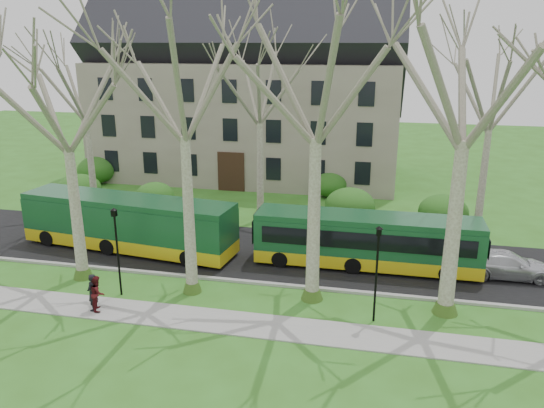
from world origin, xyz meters
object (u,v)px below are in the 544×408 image
(pedestrian_a, at_px, (92,292))
(pedestrian_b, at_px, (97,293))
(bus_lead, at_px, (128,223))
(bus_follow, at_px, (366,240))
(sedan, at_px, (506,265))

(pedestrian_a, xyz_separation_m, pedestrian_b, (0.20, 0.07, -0.04))
(pedestrian_a, height_order, pedestrian_b, pedestrian_a)
(bus_lead, height_order, bus_follow, bus_lead)
(bus_lead, height_order, sedan, bus_lead)
(bus_lead, relative_size, pedestrian_b, 7.78)
(bus_lead, distance_m, sedan, 20.80)
(bus_follow, bearing_deg, bus_lead, -178.47)
(sedan, height_order, pedestrian_b, pedestrian_b)
(sedan, relative_size, pedestrian_b, 2.79)
(pedestrian_a, bearing_deg, bus_follow, 119.47)
(pedestrian_a, distance_m, pedestrian_b, 0.22)
(bus_follow, xyz_separation_m, sedan, (7.15, 0.14, -0.81))
(bus_lead, xyz_separation_m, sedan, (20.77, 0.49, -0.93))
(pedestrian_b, bearing_deg, pedestrian_a, 82.33)
(sedan, bearing_deg, bus_follow, 88.58)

